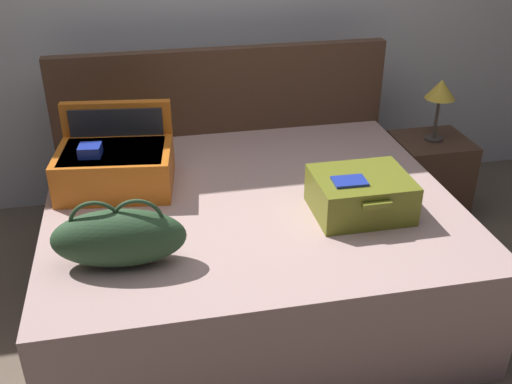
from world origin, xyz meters
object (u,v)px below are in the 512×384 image
(duffel_bag, at_px, (119,237))
(pillow_near_headboard, at_px, (126,137))
(table_lamp, at_px, (441,92))
(hard_case_medium, at_px, (360,194))
(nightstand, at_px, (427,178))
(bed, at_px, (251,247))
(hard_case_large, at_px, (115,163))

(duffel_bag, bearing_deg, pillow_near_headboard, 87.99)
(duffel_bag, bearing_deg, table_lamp, 28.27)
(hard_case_medium, height_order, pillow_near_headboard, hard_case_medium)
(duffel_bag, xyz_separation_m, table_lamp, (1.87, 1.00, 0.13))
(nightstand, bearing_deg, hard_case_medium, -134.09)
(bed, height_order, hard_case_large, hard_case_large)
(duffel_bag, bearing_deg, nightstand, 28.27)
(pillow_near_headboard, distance_m, nightstand, 1.87)
(bed, distance_m, hard_case_medium, 0.65)
(duffel_bag, bearing_deg, hard_case_large, 91.20)
(hard_case_large, bearing_deg, bed, -15.06)
(hard_case_medium, height_order, duffel_bag, duffel_bag)
(hard_case_large, height_order, pillow_near_headboard, hard_case_large)
(duffel_bag, relative_size, table_lamp, 1.46)
(hard_case_large, relative_size, table_lamp, 1.59)
(bed, height_order, table_lamp, table_lamp)
(hard_case_large, height_order, nightstand, hard_case_large)
(bed, xyz_separation_m, nightstand, (1.25, 0.58, -0.02))
(bed, relative_size, pillow_near_headboard, 4.48)
(hard_case_medium, xyz_separation_m, table_lamp, (0.78, 0.81, 0.16))
(nightstand, bearing_deg, duffel_bag, -151.73)
(hard_case_medium, xyz_separation_m, nightstand, (0.78, 0.81, -0.41))
(hard_case_large, xyz_separation_m, nightstand, (1.88, 0.32, -0.44))
(hard_case_large, height_order, duffel_bag, hard_case_large)
(pillow_near_headboard, relative_size, table_lamp, 1.15)
(hard_case_medium, bearing_deg, duffel_bag, -169.76)
(bed, xyz_separation_m, pillow_near_headboard, (-0.58, 0.66, 0.38))
(bed, bearing_deg, hard_case_large, 157.61)
(nightstand, bearing_deg, pillow_near_headboard, 177.39)
(pillow_near_headboard, xyz_separation_m, table_lamp, (1.83, -0.08, 0.16))
(hard_case_large, bearing_deg, pillow_near_headboard, 89.91)
(hard_case_large, relative_size, pillow_near_headboard, 1.38)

